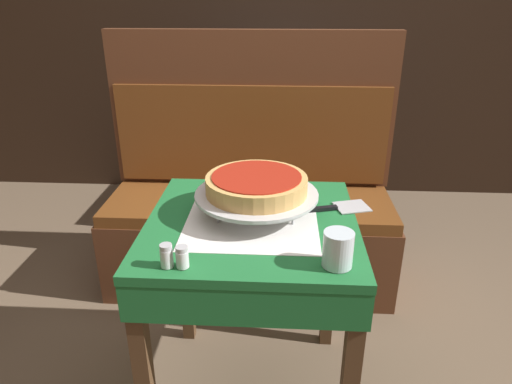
{
  "coord_description": "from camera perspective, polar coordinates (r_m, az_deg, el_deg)",
  "views": [
    {
      "loc": [
        0.09,
        -1.33,
        1.46
      ],
      "look_at": [
        0.01,
        0.02,
        0.86
      ],
      "focal_mm": 32.0,
      "sensor_mm": 36.0,
      "label": 1
    }
  ],
  "objects": [
    {
      "name": "condiment_caddy",
      "position": [
        2.95,
        1.15,
        11.18
      ],
      "size": [
        0.11,
        0.11,
        0.15
      ],
      "color": "black",
      "rests_on": "dining_table_rear"
    },
    {
      "name": "salt_shaker",
      "position": [
        1.27,
        -11.12,
        -7.83
      ],
      "size": [
        0.04,
        0.04,
        0.07
      ],
      "color": "silver",
      "rests_on": "dining_table_front"
    },
    {
      "name": "deep_dish_pizza",
      "position": [
        1.5,
        0.07,
        0.97
      ],
      "size": [
        0.34,
        0.34,
        0.06
      ],
      "color": "tan",
      "rests_on": "pizza_pan_stand"
    },
    {
      "name": "back_wall_panel",
      "position": [
        3.41,
        1.87,
        19.5
      ],
      "size": [
        6.0,
        0.04,
        2.4
      ],
      "primitive_type": "cube",
      "color": "black",
      "rests_on": "ground_plane"
    },
    {
      "name": "dining_table_front",
      "position": [
        1.55,
        -0.51,
        -7.0
      ],
      "size": [
        0.69,
        0.69,
        0.77
      ],
      "color": "#1E6B33",
      "rests_on": "ground_plane"
    },
    {
      "name": "pizza_pan_stand",
      "position": [
        1.51,
        0.07,
        -0.42
      ],
      "size": [
        0.41,
        0.41,
        0.08
      ],
      "color": "#ADADB2",
      "rests_on": "dining_table_front"
    },
    {
      "name": "pepper_shaker",
      "position": [
        1.26,
        -9.21,
        -8.02
      ],
      "size": [
        0.04,
        0.04,
        0.06
      ],
      "color": "silver",
      "rests_on": "dining_table_front"
    },
    {
      "name": "water_glass_near",
      "position": [
        1.26,
        10.21,
        -7.04
      ],
      "size": [
        0.08,
        0.08,
        0.1
      ],
      "color": "silver",
      "rests_on": "dining_table_front"
    },
    {
      "name": "pizza_server",
      "position": [
        1.6,
        9.96,
        -1.96
      ],
      "size": [
        0.27,
        0.13,
        0.01
      ],
      "color": "#BCBCC1",
      "rests_on": "dining_table_front"
    },
    {
      "name": "dining_table_rear",
      "position": [
        3.02,
        1.97,
        8.35
      ],
      "size": [
        0.71,
        0.71,
        0.77
      ],
      "color": "#194799",
      "rests_on": "ground_plane"
    },
    {
      "name": "booth_bench",
      "position": [
        2.41,
        -0.75,
        -3.15
      ],
      "size": [
        1.46,
        0.51,
        1.29
      ],
      "color": "brown",
      "rests_on": "ground_plane"
    }
  ]
}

